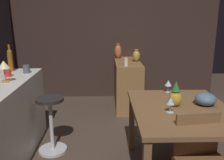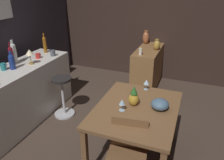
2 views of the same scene
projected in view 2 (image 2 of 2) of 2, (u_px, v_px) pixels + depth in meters
The scene contains 22 objects.
ground_plane at pixel (106, 142), 3.16m from camera, with size 9.00×9.00×0.00m, color #47382D.
wall_side_right at pixel (137, 18), 4.87m from camera, with size 0.10×4.40×2.60m, color #33231E.
dining_table at pixel (136, 114), 2.63m from camera, with size 1.17×0.93×0.74m.
kitchen_counter at pixel (17, 98), 3.39m from camera, with size 2.10×0.60×0.90m, color silver.
sideboard_cabinet at pixel (147, 68), 4.60m from camera, with size 1.10×0.44×0.82m, color olive.
chair_near_window at pixel (127, 154), 2.29m from camera, with size 0.45×0.45×0.83m.
bar_stool at pixel (63, 96), 3.64m from camera, with size 0.34×0.34×0.68m.
wine_glass_left at pixel (146, 82), 2.97m from camera, with size 0.08×0.08×0.14m.
wine_glass_right at pixel (122, 102), 2.50m from camera, with size 0.07×0.07×0.14m.
pineapple_centerpiece at pixel (134, 97), 2.60m from camera, with size 0.12×0.12×0.25m.
fruit_bowl at pixel (160, 104), 2.54m from camera, with size 0.20×0.20×0.12m, color slate.
wine_bottle_clear at pixel (14, 52), 3.42m from camera, with size 0.08×0.08×0.36m.
wine_bottle_ruby at pixel (11, 55), 3.33m from camera, with size 0.06×0.06×0.35m.
wine_bottle_amber at pixel (45, 44), 3.90m from camera, with size 0.06×0.06×0.34m.
wine_bottle_cobalt at pixel (12, 61), 3.20m from camera, with size 0.08×0.08×0.27m.
cup_teal at pixel (3, 67), 3.20m from camera, with size 0.11×0.08×0.10m.
cup_red at pixel (38, 56), 3.67m from camera, with size 0.11×0.08×0.08m.
cup_slate at pixel (53, 53), 3.77m from camera, with size 0.12×0.08×0.10m.
counter_lamp at pixel (30, 53), 3.36m from camera, with size 0.13×0.13×0.23m.
pillar_candle_tall at pixel (140, 52), 4.07m from camera, with size 0.06×0.06×0.15m.
vase_brass at pixel (157, 45), 4.33m from camera, with size 0.13×0.13×0.21m.
vase_copper at pixel (146, 38), 4.72m from camera, with size 0.14×0.14×0.28m.
Camera 2 is at (-2.30, -0.99, 2.12)m, focal length 35.81 mm.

